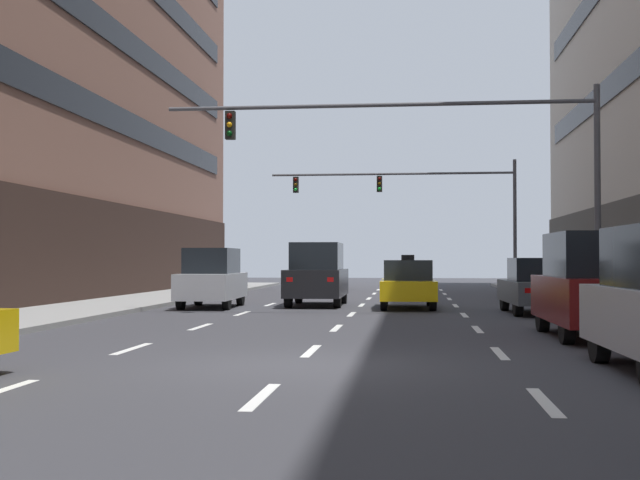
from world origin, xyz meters
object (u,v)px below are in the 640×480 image
car_driving_2 (212,278)px  car_parked_2 (594,285)px  taxi_driving_1 (408,285)px  pedestrian_0 (590,280)px  traffic_signal_0 (452,150)px  traffic_signal_1 (426,196)px  car_driving_0 (317,274)px  car_parked_3 (538,286)px

car_driving_2 → car_parked_2: car_parked_2 is taller
taxi_driving_1 → pedestrian_0: size_ratio=2.90×
traffic_signal_0 → traffic_signal_1: bearing=91.4°
car_driving_0 → car_parked_2: 13.46m
traffic_signal_1 → taxi_driving_1: bearing=-93.2°
taxi_driving_1 → traffic_signal_0: bearing=-70.8°
car_driving_2 → car_parked_3: (10.59, -2.01, -0.17)m
traffic_signal_0 → traffic_signal_1: (-0.46, 19.21, 0.09)m
car_parked_2 → car_parked_3: 7.79m
car_parked_3 → pedestrian_0: car_parked_3 is taller
car_driving_2 → car_driving_0: bearing=25.1°
traffic_signal_0 → pedestrian_0: bearing=24.7°
car_driving_0 → pedestrian_0: (8.77, -3.10, -0.11)m
car_driving_2 → traffic_signal_1: bearing=64.6°
car_driving_0 → pedestrian_0: size_ratio=3.08×
car_parked_2 → car_parked_3: size_ratio=1.01×
car_driving_0 → traffic_signal_0: bearing=-48.2°
car_driving_0 → pedestrian_0: bearing=-19.5°
car_driving_0 → taxi_driving_1: size_ratio=1.06×
car_driving_2 → car_parked_3: car_driving_2 is taller
car_parked_3 → car_driving_2: bearing=169.3°
taxi_driving_1 → traffic_signal_1: traffic_signal_1 is taller
traffic_signal_0 → traffic_signal_1: traffic_signal_1 is taller
car_parked_3 → traffic_signal_0: (-2.64, -1.45, 3.99)m
taxi_driving_1 → car_driving_0: bearing=158.1°
car_driving_2 → traffic_signal_1: traffic_signal_1 is taller
car_parked_3 → pedestrian_0: 1.69m
car_driving_0 → pedestrian_0: 9.31m
car_parked_3 → traffic_signal_1: traffic_signal_1 is taller
car_parked_2 → traffic_signal_1: 26.01m
car_driving_2 → traffic_signal_1: (7.49, 15.75, 3.90)m
car_driving_2 → car_parked_3: bearing=-10.7°
car_driving_2 → car_parked_2: (10.59, -9.79, 0.10)m
car_parked_3 → traffic_signal_0: bearing=-151.2°
traffic_signal_1 → car_driving_2: bearing=-115.4°
traffic_signal_0 → car_parked_3: bearing=28.8°
car_parked_2 → car_driving_2: bearing=137.2°
traffic_signal_0 → traffic_signal_1: 19.21m
car_driving_2 → taxi_driving_1: bearing=2.7°
car_driving_0 → traffic_signal_0: 7.74m
car_driving_0 → car_driving_2: 3.79m
traffic_signal_0 → taxi_driving_1: bearing=109.2°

